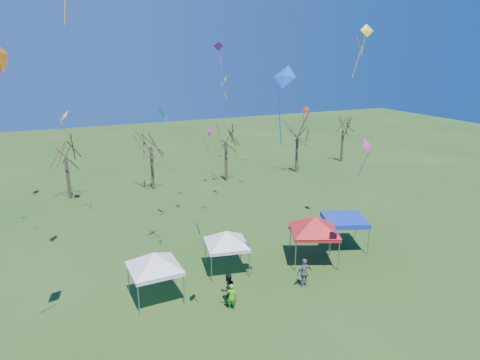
{
  "coord_description": "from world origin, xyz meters",
  "views": [
    {
      "loc": [
        -11.86,
        -19.63,
        14.1
      ],
      "look_at": [
        -1.69,
        3.0,
        6.72
      ],
      "focal_mm": 32.0,
      "sensor_mm": 36.0,
      "label": 1
    }
  ],
  "objects_px": {
    "tree_1": "(64,142)",
    "tent_white_west": "(154,256)",
    "tent_white_mid": "(226,234)",
    "tree_2": "(150,131)",
    "tree_4": "(298,123)",
    "person_green": "(232,297)",
    "tree_5": "(344,119)",
    "tent_red": "(315,220)",
    "tent_blue": "(345,220)",
    "person_grey": "(304,273)",
    "tree_3": "(226,128)",
    "person_dark": "(228,289)"
  },
  "relations": [
    {
      "from": "tree_1",
      "to": "person_grey",
      "type": "relative_size",
      "value": 4.03
    },
    {
      "from": "tree_3",
      "to": "tree_4",
      "type": "bearing_deg",
      "value": -0.26
    },
    {
      "from": "tree_1",
      "to": "tent_white_west",
      "type": "xyz_separation_m",
      "value": [
        3.55,
        -21.73,
        -2.95
      ]
    },
    {
      "from": "person_grey",
      "to": "person_dark",
      "type": "xyz_separation_m",
      "value": [
        -5.14,
        0.11,
        0.04
      ]
    },
    {
      "from": "person_grey",
      "to": "tree_2",
      "type": "bearing_deg",
      "value": -80.15
    },
    {
      "from": "tent_white_west",
      "to": "tent_blue",
      "type": "bearing_deg",
      "value": 5.07
    },
    {
      "from": "person_dark",
      "to": "tree_5",
      "type": "bearing_deg",
      "value": -149.1
    },
    {
      "from": "tree_4",
      "to": "tent_red",
      "type": "relative_size",
      "value": 1.93
    },
    {
      "from": "tree_2",
      "to": "person_grey",
      "type": "height_order",
      "value": "tree_2"
    },
    {
      "from": "tree_3",
      "to": "tree_4",
      "type": "relative_size",
      "value": 1.0
    },
    {
      "from": "tree_5",
      "to": "person_green",
      "type": "xyz_separation_m",
      "value": [
        -27.24,
        -25.95,
        -4.93
      ]
    },
    {
      "from": "tent_blue",
      "to": "tree_1",
      "type": "bearing_deg",
      "value": 131.66
    },
    {
      "from": "tree_5",
      "to": "tent_red",
      "type": "relative_size",
      "value": 1.83
    },
    {
      "from": "person_grey",
      "to": "tent_red",
      "type": "bearing_deg",
      "value": -131.79
    },
    {
      "from": "tree_2",
      "to": "tent_white_mid",
      "type": "distance_m",
      "value": 20.28
    },
    {
      "from": "person_grey",
      "to": "person_green",
      "type": "xyz_separation_m",
      "value": [
        -5.14,
        -0.42,
        -0.14
      ]
    },
    {
      "from": "tree_2",
      "to": "person_grey",
      "type": "xyz_separation_m",
      "value": [
        3.99,
        -23.85,
        -5.35
      ]
    },
    {
      "from": "tent_white_mid",
      "to": "tree_2",
      "type": "bearing_deg",
      "value": 90.98
    },
    {
      "from": "tree_3",
      "to": "person_dark",
      "type": "xyz_separation_m",
      "value": [
        -9.55,
        -23.4,
        -5.11
      ]
    },
    {
      "from": "tree_5",
      "to": "tent_red",
      "type": "height_order",
      "value": "tree_5"
    },
    {
      "from": "tent_white_mid",
      "to": "tree_5",
      "type": "bearing_deg",
      "value": 40.04
    },
    {
      "from": "tree_3",
      "to": "tent_white_west",
      "type": "distance_m",
      "value": 25.15
    },
    {
      "from": "tree_1",
      "to": "tent_blue",
      "type": "bearing_deg",
      "value": -48.34
    },
    {
      "from": "tent_blue",
      "to": "person_dark",
      "type": "relative_size",
      "value": 1.98
    },
    {
      "from": "tree_3",
      "to": "tree_5",
      "type": "height_order",
      "value": "tree_3"
    },
    {
      "from": "tree_4",
      "to": "tent_white_west",
      "type": "relative_size",
      "value": 1.98
    },
    {
      "from": "tree_5",
      "to": "tent_white_west",
      "type": "relative_size",
      "value": 1.87
    },
    {
      "from": "tree_4",
      "to": "person_green",
      "type": "distance_m",
      "value": 30.9
    },
    {
      "from": "tent_white_mid",
      "to": "tent_white_west",
      "type": "bearing_deg",
      "value": -163.76
    },
    {
      "from": "tree_2",
      "to": "tent_blue",
      "type": "bearing_deg",
      "value": -64.12
    },
    {
      "from": "tree_1",
      "to": "tent_white_mid",
      "type": "distance_m",
      "value": 22.25
    },
    {
      "from": "tree_1",
      "to": "person_dark",
      "type": "xyz_separation_m",
      "value": [
        7.25,
        -24.01,
        -4.82
      ]
    },
    {
      "from": "tree_4",
      "to": "tree_5",
      "type": "xyz_separation_m",
      "value": [
        8.37,
        2.06,
        -0.33
      ]
    },
    {
      "from": "tree_1",
      "to": "tree_3",
      "type": "xyz_separation_m",
      "value": [
        16.8,
        -0.6,
        0.29
      ]
    },
    {
      "from": "tent_white_mid",
      "to": "person_grey",
      "type": "bearing_deg",
      "value": -46.89
    },
    {
      "from": "tree_1",
      "to": "tent_white_mid",
      "type": "height_order",
      "value": "tree_1"
    },
    {
      "from": "tent_red",
      "to": "person_green",
      "type": "height_order",
      "value": "tent_red"
    },
    {
      "from": "tree_1",
      "to": "person_dark",
      "type": "distance_m",
      "value": 25.54
    },
    {
      "from": "tent_white_mid",
      "to": "tent_blue",
      "type": "height_order",
      "value": "tent_white_mid"
    },
    {
      "from": "tent_white_mid",
      "to": "tree_1",
      "type": "bearing_deg",
      "value": 113.37
    },
    {
      "from": "tent_blue",
      "to": "person_grey",
      "type": "xyz_separation_m",
      "value": [
        -5.8,
        -3.68,
        -1.23
      ]
    },
    {
      "from": "tree_3",
      "to": "person_green",
      "type": "xyz_separation_m",
      "value": [
        -9.55,
        -23.93,
        -5.28
      ]
    },
    {
      "from": "tree_5",
      "to": "tent_blue",
      "type": "relative_size",
      "value": 1.94
    },
    {
      "from": "tent_white_west",
      "to": "person_grey",
      "type": "distance_m",
      "value": 9.34
    },
    {
      "from": "tree_4",
      "to": "tree_5",
      "type": "bearing_deg",
      "value": 13.85
    },
    {
      "from": "tree_3",
      "to": "tent_white_west",
      "type": "relative_size",
      "value": 1.98
    },
    {
      "from": "person_dark",
      "to": "person_green",
      "type": "height_order",
      "value": "person_dark"
    },
    {
      "from": "tree_3",
      "to": "tree_5",
      "type": "relative_size",
      "value": 1.06
    },
    {
      "from": "tree_4",
      "to": "tent_white_west",
      "type": "xyz_separation_m",
      "value": [
        -22.57,
        -21.09,
        -3.22
      ]
    },
    {
      "from": "tent_blue",
      "to": "person_green",
      "type": "height_order",
      "value": "tent_blue"
    }
  ]
}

